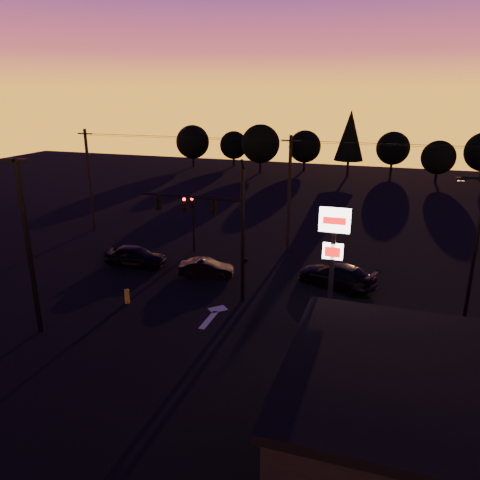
# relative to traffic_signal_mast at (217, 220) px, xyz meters

# --- Properties ---
(ground) EXTENTS (120.00, 120.00, 0.00)m
(ground) POSITION_rel_traffic_signal_mast_xyz_m (0.10, -3.99, -4.94)
(ground) COLOR black
(ground) RESTS_ON ground
(lane_arrow) EXTENTS (1.20, 3.10, 0.01)m
(lane_arrow) POSITION_rel_traffic_signal_mast_xyz_m (0.60, -2.33, -4.93)
(lane_arrow) COLOR beige
(lane_arrow) RESTS_ON ground
(traffic_signal_mast) EXTENTS (6.79, 0.52, 8.58)m
(traffic_signal_mast) POSITION_rel_traffic_signal_mast_xyz_m (0.00, 0.00, 0.00)
(traffic_signal_mast) COLOR black
(traffic_signal_mast) RESTS_ON ground
(secondary_signal) EXTENTS (0.30, 0.31, 4.35)m
(secondary_signal) POSITION_rel_traffic_signal_mast_xyz_m (-4.90, 7.49, -2.07)
(secondary_signal) COLOR black
(secondary_signal) RESTS_ON ground
(parking_lot_light) EXTENTS (1.25, 0.30, 9.14)m
(parking_lot_light) POSITION_rel_traffic_signal_mast_xyz_m (-7.40, -6.99, 0.33)
(parking_lot_light) COLOR black
(parking_lot_light) RESTS_ON ground
(pylon_sign) EXTENTS (1.50, 0.28, 6.80)m
(pylon_sign) POSITION_rel_traffic_signal_mast_xyz_m (7.10, -2.49, -0.02)
(pylon_sign) COLOR black
(pylon_sign) RESTS_ON ground
(streetlight) EXTENTS (1.55, 0.35, 8.00)m
(streetlight) POSITION_rel_traffic_signal_mast_xyz_m (14.01, 1.51, -0.52)
(streetlight) COLOR black
(streetlight) RESTS_ON ground
(utility_pole_0) EXTENTS (1.40, 0.26, 9.00)m
(utility_pole_0) POSITION_rel_traffic_signal_mast_xyz_m (-15.90, 10.01, -0.34)
(utility_pole_0) COLOR black
(utility_pole_0) RESTS_ON ground
(utility_pole_1) EXTENTS (1.40, 0.26, 9.00)m
(utility_pole_1) POSITION_rel_traffic_signal_mast_xyz_m (2.10, 10.01, -0.34)
(utility_pole_1) COLOR black
(utility_pole_1) RESTS_ON ground
(power_wires) EXTENTS (36.00, 1.22, 0.07)m
(power_wires) POSITION_rel_traffic_signal_mast_xyz_m (2.10, 10.01, 3.63)
(power_wires) COLOR black
(power_wires) RESTS_ON ground
(bollard) EXTENTS (0.29, 0.29, 0.87)m
(bollard) POSITION_rel_traffic_signal_mast_xyz_m (-4.86, -2.51, -4.50)
(bollard) COLOR gold
(bollard) RESTS_ON ground
(tree_0) EXTENTS (5.36, 5.36, 6.74)m
(tree_0) POSITION_rel_traffic_signal_mast_xyz_m (-21.90, 46.01, -0.88)
(tree_0) COLOR black
(tree_0) RESTS_ON ground
(tree_1) EXTENTS (4.54, 4.54, 5.71)m
(tree_1) POSITION_rel_traffic_signal_mast_xyz_m (-15.90, 49.01, -1.50)
(tree_1) COLOR black
(tree_1) RESTS_ON ground
(tree_2) EXTENTS (5.77, 5.78, 7.26)m
(tree_2) POSITION_rel_traffic_signal_mast_xyz_m (-9.90, 44.01, -0.57)
(tree_2) COLOR black
(tree_2) RESTS_ON ground
(tree_3) EXTENTS (4.95, 4.95, 6.22)m
(tree_3) POSITION_rel_traffic_signal_mast_xyz_m (-3.90, 48.01, -1.19)
(tree_3) COLOR black
(tree_3) RESTS_ON ground
(tree_4) EXTENTS (4.18, 4.18, 9.50)m
(tree_4) POSITION_rel_traffic_signal_mast_xyz_m (3.10, 45.01, 0.99)
(tree_4) COLOR black
(tree_4) RESTS_ON ground
(tree_5) EXTENTS (4.95, 4.95, 6.22)m
(tree_5) POSITION_rel_traffic_signal_mast_xyz_m (9.10, 50.01, -1.19)
(tree_5) COLOR black
(tree_5) RESTS_ON ground
(tree_6) EXTENTS (4.54, 4.54, 5.71)m
(tree_6) POSITION_rel_traffic_signal_mast_xyz_m (15.10, 44.01, -1.50)
(tree_6) COLOR black
(tree_6) RESTS_ON ground
(car_left) EXTENTS (4.50, 2.11, 1.49)m
(car_left) POSITION_rel_traffic_signal_mast_xyz_m (-7.60, 3.15, -4.19)
(car_left) COLOR black
(car_left) RESTS_ON ground
(car_mid) EXTENTS (3.89, 2.08, 1.22)m
(car_mid) POSITION_rel_traffic_signal_mast_xyz_m (-1.93, 2.83, -4.33)
(car_mid) COLOR black
(car_mid) RESTS_ON ground
(car_right) EXTENTS (5.65, 3.93, 1.52)m
(car_right) POSITION_rel_traffic_signal_mast_xyz_m (6.69, 3.98, -4.18)
(car_right) COLOR black
(car_right) RESTS_ON ground
(suv_parked) EXTENTS (4.05, 5.49, 1.39)m
(suv_parked) POSITION_rel_traffic_signal_mast_xyz_m (11.63, -5.71, -4.24)
(suv_parked) COLOR black
(suv_parked) RESTS_ON ground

